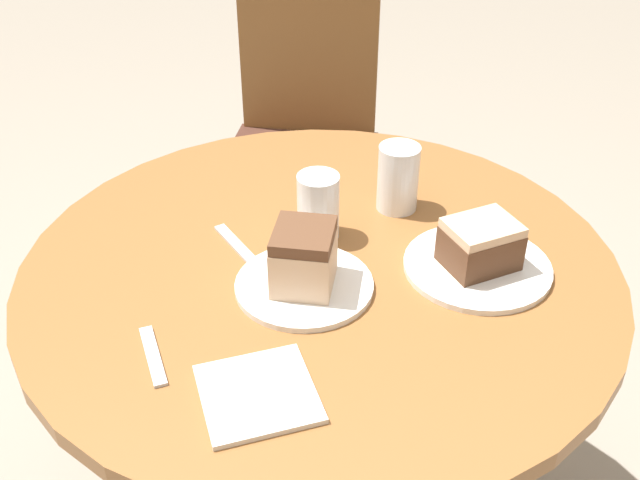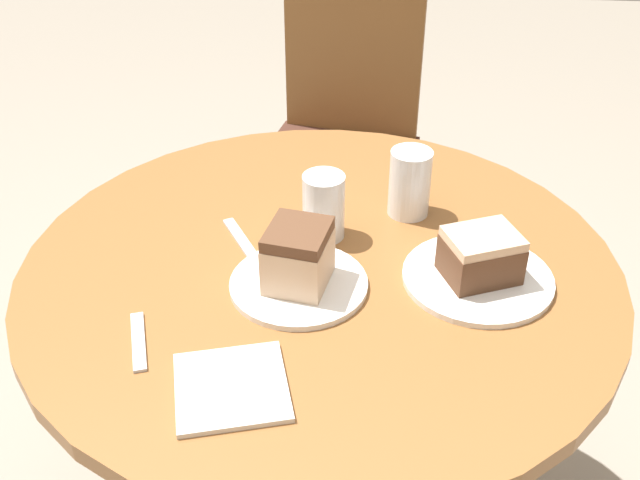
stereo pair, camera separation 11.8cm
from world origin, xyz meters
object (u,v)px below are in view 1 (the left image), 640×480
Objects in this scene: chair at (301,143)px; glass_lemonade at (398,182)px; plate_near at (304,285)px; cake_slice_near at (304,257)px; plate_far at (477,266)px; glass_water at (315,210)px; cake_slice_far at (480,244)px.

glass_lemonade is (0.16, -0.73, 0.29)m from chair.
cake_slice_near is (0.00, 0.00, 0.05)m from plate_near.
plate_near is 0.91× the size of plate_far.
plate_near and plate_far have the same top height.
chair is 0.86m from glass_water.
cake_slice_far is 0.27m from glass_water.
chair is at bearing 102.32° from glass_lemonade.
cake_slice_near reaches higher than plate_near.
chair reaches higher than cake_slice_near.
plate_far is 1.94× the size of glass_lemonade.
cake_slice_near reaches higher than cake_slice_far.
plate_near is 0.29m from glass_lemonade.
plate_far is at bearing 7.88° from plate_near.
glass_lemonade reaches higher than cake_slice_near.
glass_water is at bearing 157.06° from plate_far.
glass_water is at bearing 81.32° from cake_slice_near.
cake_slice_far is at bearing 180.00° from plate_far.
chair reaches higher than glass_lemonade.
chair is 3.97× the size of plate_far.
glass_water is at bearing 157.06° from cake_slice_far.
plate_far is at bearing -63.07° from chair.
plate_far is 0.28m from glass_water.
glass_lemonade is 1.06× the size of glass_water.
cake_slice_near is 0.95× the size of glass_lemonade.
glass_water is at bearing 81.32° from plate_near.
plate_far is at bearing -61.23° from glass_lemonade.
glass_water is at bearing -150.28° from glass_lemonade.
plate_far is 2.03× the size of cake_slice_near.
plate_far is 0.28m from cake_slice_near.
cake_slice_far is at bearing -61.23° from glass_lemonade.
plate_far is 1.75× the size of cake_slice_far.
chair is 7.70× the size of glass_lemonade.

